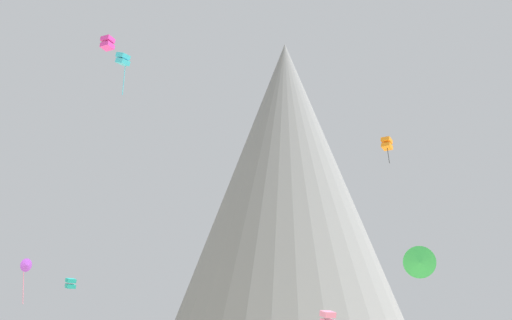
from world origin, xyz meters
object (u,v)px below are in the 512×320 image
kite_green_low (420,262)px  kite_teal_low (71,283)px  rock_massif (287,213)px  kite_magenta_high (108,43)px  kite_orange_high (387,144)px  kite_pink_low (328,318)px  kite_cyan_high (123,59)px  kite_violet_low (26,266)px

kite_green_low → kite_teal_low: kite_teal_low is taller
rock_massif → kite_magenta_high: rock_massif is taller
kite_orange_high → kite_teal_low: size_ratio=2.63×
kite_orange_high → kite_teal_low: (-40.99, -11.48, -21.16)m
kite_orange_high → kite_green_low: (-7.75, -39.13, -22.03)m
rock_massif → kite_magenta_high: size_ratio=41.72×
kite_pink_low → kite_cyan_high: size_ratio=0.31×
kite_magenta_high → kite_orange_high: bearing=-116.2°
rock_massif → kite_teal_low: rock_massif is taller
kite_orange_high → kite_teal_low: 47.54m
rock_massif → kite_orange_high: (11.46, -37.62, 2.66)m
kite_pink_low → kite_violet_low: 43.80m
kite_magenta_high → kite_violet_low: 34.84m
rock_massif → kite_green_low: (3.71, -76.75, -19.37)m
kite_teal_low → rock_massif: bearing=-153.6°
kite_teal_low → kite_magenta_high: 28.14m
kite_violet_low → kite_teal_low: bearing=-102.9°
kite_pink_low → kite_violet_low: size_ratio=0.28×
kite_orange_high → kite_violet_low: 52.77m
kite_green_low → kite_orange_high: bearing=93.1°
rock_massif → kite_pink_low: (-1.12, -60.18, -22.86)m
kite_pink_low → kite_cyan_high: bearing=142.2°
kite_pink_low → kite_green_low: kite_green_low is taller
kite_green_low → kite_magenta_high: bearing=166.9°
kite_green_low → kite_magenta_high: 40.52m
kite_violet_low → kite_magenta_high: bearing=-111.4°
kite_pink_low → kite_green_low: size_ratio=0.63×
kite_green_low → kite_magenta_high: kite_magenta_high is taller
kite_green_low → kite_teal_low: 43.25m
kite_pink_low → kite_magenta_high: (-23.31, -2.01, 28.74)m
kite_teal_low → kite_cyan_high: bearing=105.5°
rock_massif → kite_teal_low: 60.21m
kite_orange_high → kite_cyan_high: bearing=-120.3°
kite_pink_low → kite_magenta_high: kite_magenta_high is taller
kite_cyan_high → rock_massif: bearing=-167.3°
rock_massif → kite_green_low: 79.24m
kite_violet_low → kite_green_low: bearing=-93.9°
rock_massif → kite_violet_low: rock_massif is taller
kite_green_low → kite_teal_low: bearing=154.5°
rock_massif → kite_violet_low: size_ratio=10.97×
kite_green_low → rock_massif: bearing=107.1°
kite_green_low → kite_violet_low: 57.14m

